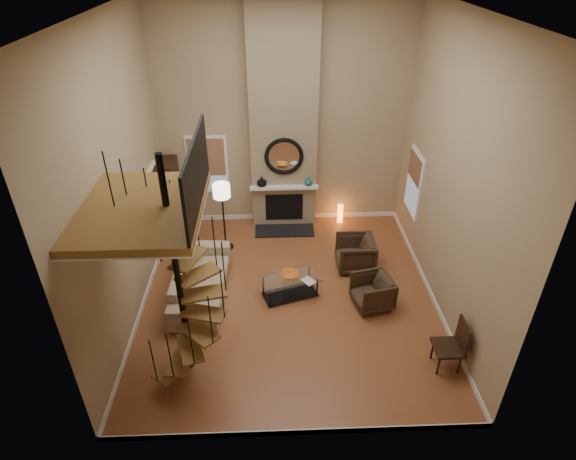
{
  "coord_description": "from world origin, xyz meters",
  "views": [
    {
      "loc": [
        -0.32,
        -7.64,
        6.45
      ],
      "look_at": [
        0.0,
        0.4,
        1.4
      ],
      "focal_mm": 29.36,
      "sensor_mm": 36.0,
      "label": 1
    }
  ],
  "objects_px": {
    "armchair_far": "(376,291)",
    "accent_lamp": "(340,214)",
    "floor_lamp": "(222,196)",
    "side_chair": "(454,344)",
    "hutch": "(171,196)",
    "armchair_near": "(359,253)",
    "coffee_table": "(290,284)",
    "sofa": "(201,278)"
  },
  "relations": [
    {
      "from": "accent_lamp",
      "to": "side_chair",
      "type": "distance_m",
      "value": 5.14
    },
    {
      "from": "coffee_table",
      "to": "side_chair",
      "type": "xyz_separation_m",
      "value": [
        2.72,
        -2.03,
        0.24
      ]
    },
    {
      "from": "coffee_table",
      "to": "side_chair",
      "type": "distance_m",
      "value": 3.4
    },
    {
      "from": "sofa",
      "to": "side_chair",
      "type": "relative_size",
      "value": 2.43
    },
    {
      "from": "coffee_table",
      "to": "hutch",
      "type": "bearing_deg",
      "value": 135.67
    },
    {
      "from": "armchair_far",
      "to": "side_chair",
      "type": "relative_size",
      "value": 0.73
    },
    {
      "from": "hutch",
      "to": "accent_lamp",
      "type": "xyz_separation_m",
      "value": [
        4.29,
        0.16,
        -0.7
      ]
    },
    {
      "from": "side_chair",
      "to": "floor_lamp",
      "type": "bearing_deg",
      "value": 137.21
    },
    {
      "from": "floor_lamp",
      "to": "side_chair",
      "type": "height_order",
      "value": "floor_lamp"
    },
    {
      "from": "hutch",
      "to": "sofa",
      "type": "distance_m",
      "value": 2.88
    },
    {
      "from": "armchair_near",
      "to": "coffee_table",
      "type": "bearing_deg",
      "value": -58.68
    },
    {
      "from": "hutch",
      "to": "coffee_table",
      "type": "height_order",
      "value": "hutch"
    },
    {
      "from": "sofa",
      "to": "hutch",
      "type": "bearing_deg",
      "value": 22.99
    },
    {
      "from": "armchair_near",
      "to": "side_chair",
      "type": "xyz_separation_m",
      "value": [
        1.12,
        -2.99,
        0.17
      ]
    },
    {
      "from": "armchair_near",
      "to": "side_chair",
      "type": "bearing_deg",
      "value": 20.74
    },
    {
      "from": "accent_lamp",
      "to": "floor_lamp",
      "type": "bearing_deg",
      "value": -159.52
    },
    {
      "from": "armchair_near",
      "to": "accent_lamp",
      "type": "bearing_deg",
      "value": -175.51
    },
    {
      "from": "hutch",
      "to": "armchair_far",
      "type": "distance_m",
      "value": 5.58
    },
    {
      "from": "armchair_near",
      "to": "side_chair",
      "type": "relative_size",
      "value": 0.83
    },
    {
      "from": "armchair_far",
      "to": "sofa",
      "type": "bearing_deg",
      "value": -110.95
    },
    {
      "from": "hutch",
      "to": "armchair_near",
      "type": "height_order",
      "value": "hutch"
    },
    {
      "from": "hutch",
      "to": "coffee_table",
      "type": "distance_m",
      "value": 4.04
    },
    {
      "from": "hutch",
      "to": "armchair_near",
      "type": "bearing_deg",
      "value": -22.3
    },
    {
      "from": "armchair_near",
      "to": "sofa",
      "type": "bearing_deg",
      "value": -76.44
    },
    {
      "from": "armchair_near",
      "to": "coffee_table",
      "type": "xyz_separation_m",
      "value": [
        -1.59,
        -0.96,
        -0.07
      ]
    },
    {
      "from": "sofa",
      "to": "floor_lamp",
      "type": "distance_m",
      "value": 2.03
    },
    {
      "from": "coffee_table",
      "to": "floor_lamp",
      "type": "bearing_deg",
      "value": 128.62
    },
    {
      "from": "armchair_far",
      "to": "side_chair",
      "type": "distance_m",
      "value": 1.95
    },
    {
      "from": "armchair_near",
      "to": "accent_lamp",
      "type": "height_order",
      "value": "armchair_near"
    },
    {
      "from": "sofa",
      "to": "armchair_near",
      "type": "bearing_deg",
      "value": -74.13
    },
    {
      "from": "floor_lamp",
      "to": "side_chair",
      "type": "bearing_deg",
      "value": -42.79
    },
    {
      "from": "armchair_far",
      "to": "coffee_table",
      "type": "relative_size",
      "value": 0.56
    },
    {
      "from": "hutch",
      "to": "floor_lamp",
      "type": "distance_m",
      "value": 1.72
    },
    {
      "from": "coffee_table",
      "to": "floor_lamp",
      "type": "relative_size",
      "value": 0.78
    },
    {
      "from": "armchair_near",
      "to": "floor_lamp",
      "type": "xyz_separation_m",
      "value": [
        -3.07,
        0.89,
        1.06
      ]
    },
    {
      "from": "sofa",
      "to": "side_chair",
      "type": "distance_m",
      "value": 5.07
    },
    {
      "from": "hutch",
      "to": "coffee_table",
      "type": "relative_size",
      "value": 1.39
    },
    {
      "from": "armchair_far",
      "to": "accent_lamp",
      "type": "distance_m",
      "value": 3.33
    },
    {
      "from": "floor_lamp",
      "to": "armchair_far",
      "type": "bearing_deg",
      "value": -34.84
    },
    {
      "from": "sofa",
      "to": "armchair_far",
      "type": "xyz_separation_m",
      "value": [
        3.58,
        -0.51,
        -0.04
      ]
    },
    {
      "from": "floor_lamp",
      "to": "accent_lamp",
      "type": "xyz_separation_m",
      "value": [
        2.92,
        1.09,
        -1.16
      ]
    },
    {
      "from": "armchair_far",
      "to": "floor_lamp",
      "type": "height_order",
      "value": "floor_lamp"
    }
  ]
}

